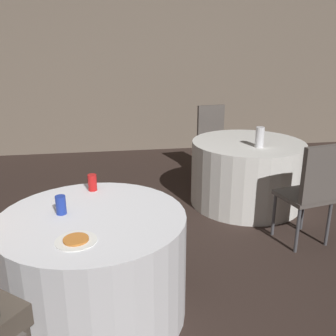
{
  "coord_description": "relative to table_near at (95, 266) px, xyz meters",
  "views": [
    {
      "loc": [
        0.24,
        -2.23,
        1.76
      ],
      "look_at": [
        0.67,
        0.54,
        0.83
      ],
      "focal_mm": 40.0,
      "sensor_mm": 36.0,
      "label": 1
    }
  ],
  "objects": [
    {
      "name": "soda_can_blue",
      "position": [
        -0.19,
        0.06,
        0.42
      ],
      "size": [
        0.07,
        0.07,
        0.12
      ],
      "color": "#1E38A5",
      "rests_on": "table_near"
    },
    {
      "name": "table_near",
      "position": [
        0.0,
        0.0,
        0.0
      ],
      "size": [
        1.2,
        1.2,
        0.73
      ],
      "color": "silver",
      "rests_on": "ground_plane"
    },
    {
      "name": "bottle_far",
      "position": [
        1.68,
        1.42,
        0.47
      ],
      "size": [
        0.09,
        0.09,
        0.21
      ],
      "color": "white",
      "rests_on": "table_far"
    },
    {
      "name": "pizza_plate_near",
      "position": [
        -0.07,
        -0.31,
        0.37
      ],
      "size": [
        0.23,
        0.23,
        0.02
      ],
      "color": "white",
      "rests_on": "table_near"
    },
    {
      "name": "ground_plane",
      "position": [
        -0.1,
        0.03,
        -0.36
      ],
      "size": [
        16.0,
        16.0,
        0.0
      ],
      "primitive_type": "plane",
      "color": "#332621"
    },
    {
      "name": "chair_far_south",
      "position": [
        1.87,
        0.63,
        0.21
      ],
      "size": [
        0.47,
        0.48,
        0.96
      ],
      "rotation": [
        0.0,
        0.0,
        0.21
      ],
      "color": "#59514C",
      "rests_on": "ground_plane"
    },
    {
      "name": "soda_can_red",
      "position": [
        -0.01,
        0.44,
        0.42
      ],
      "size": [
        0.07,
        0.07,
        0.12
      ],
      "color": "red",
      "rests_on": "table_near"
    },
    {
      "name": "wall_back",
      "position": [
        -0.1,
        4.13,
        1.04
      ],
      "size": [
        16.0,
        0.06,
        2.8
      ],
      "color": "#7A6B5B",
      "rests_on": "ground_plane"
    },
    {
      "name": "chair_far_north",
      "position": [
        1.53,
        2.69,
        0.21
      ],
      "size": [
        0.44,
        0.45,
        0.96
      ],
      "rotation": [
        0.0,
        0.0,
        -3.02
      ],
      "color": "#59514C",
      "rests_on": "ground_plane"
    },
    {
      "name": "table_far",
      "position": [
        1.65,
        1.65,
        0.0
      ],
      "size": [
        1.25,
        1.25,
        0.73
      ],
      "color": "white",
      "rests_on": "ground_plane"
    }
  ]
}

